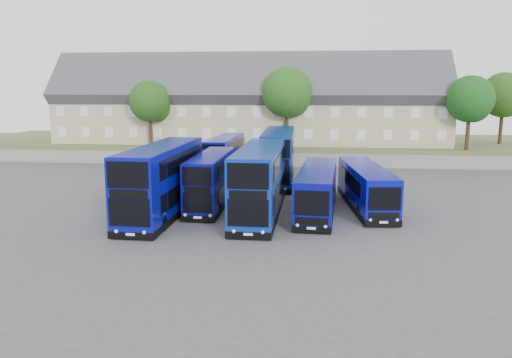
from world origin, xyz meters
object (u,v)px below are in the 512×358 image
object	(u,v)px
tree_west	(151,103)
tree_far	(504,97)
tree_mid	(288,94)
dd_front_mid	(212,181)
coach_east_a	(317,191)
dd_front_left	(162,182)
tree_east	(471,101)

from	to	relation	value
tree_west	tree_far	bearing A→B (deg)	9.46
tree_west	tree_mid	bearing A→B (deg)	1.79
dd_front_mid	coach_east_a	world-z (taller)	dd_front_mid
dd_front_mid	tree_mid	world-z (taller)	tree_mid
dd_front_left	tree_west	xyz separation A→B (m)	(-8.35, 24.09, 4.66)
coach_east_a	tree_west	distance (m)	29.67
tree_far	tree_mid	bearing A→B (deg)	-165.96
coach_east_a	tree_west	size ratio (longest dim) A/B	1.53
coach_east_a	tree_far	xyz separation A→B (m)	(22.86, 28.99, 6.18)
dd_front_mid	dd_front_left	bearing A→B (deg)	-134.17
dd_front_mid	tree_west	distance (m)	24.45
coach_east_a	tree_west	bearing A→B (deg)	135.18
dd_front_left	tree_east	bearing A→B (deg)	42.54
coach_east_a	tree_mid	size ratio (longest dim) A/B	1.28
dd_front_left	coach_east_a	distance (m)	11.02
dd_front_mid	coach_east_a	distance (m)	7.94
dd_front_left	dd_front_mid	xyz separation A→B (m)	(2.91, 3.00, -0.48)
dd_front_left	tree_east	size ratio (longest dim) A/B	1.51
tree_mid	dd_front_mid	bearing A→B (deg)	-102.39
coach_east_a	tree_far	bearing A→B (deg)	55.88
dd_front_mid	tree_far	xyz separation A→B (m)	(30.74, 28.09, 5.81)
dd_front_mid	tree_east	world-z (taller)	tree_east
tree_west	tree_mid	size ratio (longest dim) A/B	0.83
tree_west	tree_east	size ratio (longest dim) A/B	0.94
tree_west	tree_mid	xyz separation A→B (m)	(16.00, 0.50, 1.02)
dd_front_mid	tree_west	size ratio (longest dim) A/B	1.29
dd_front_mid	tree_east	distance (m)	32.97
coach_east_a	tree_west	xyz separation A→B (m)	(-19.14, 21.99, 5.50)
dd_front_mid	tree_east	bearing A→B (deg)	40.40
tree_mid	tree_far	bearing A→B (deg)	14.04
tree_west	tree_east	bearing A→B (deg)	0.00
dd_front_mid	coach_east_a	size ratio (longest dim) A/B	0.84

